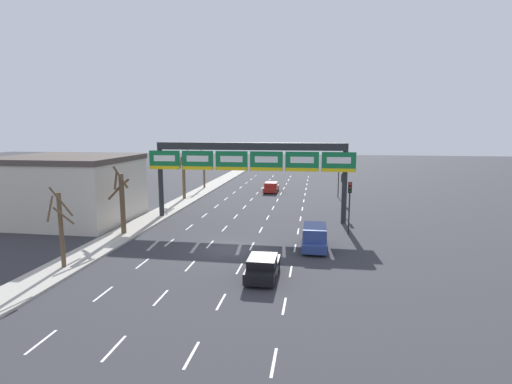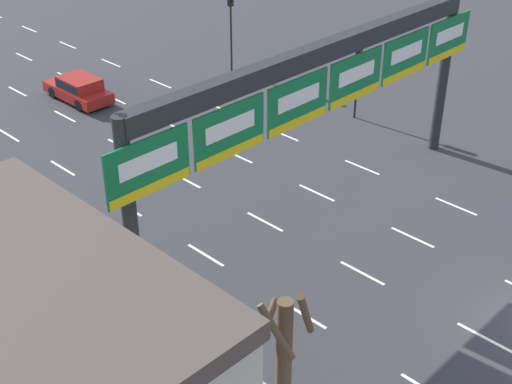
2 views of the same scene
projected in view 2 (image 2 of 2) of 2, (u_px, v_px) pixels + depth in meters
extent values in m
cube|color=white|center=(304.00, 315.00, 24.35)|extent=(0.12, 2.00, 0.01)
cube|color=white|center=(206.00, 255.00, 27.37)|extent=(0.12, 2.00, 0.01)
cube|color=white|center=(127.00, 207.00, 30.38)|extent=(0.12, 2.00, 0.01)
cube|color=white|center=(63.00, 168.00, 33.40)|extent=(0.12, 2.00, 0.01)
cube|color=white|center=(9.00, 135.00, 36.42)|extent=(0.12, 2.00, 0.01)
cube|color=white|center=(485.00, 338.00, 23.36)|extent=(0.12, 2.00, 0.01)
cube|color=white|center=(362.00, 273.00, 26.38)|extent=(0.12, 2.00, 0.01)
cube|color=white|center=(265.00, 222.00, 29.40)|extent=(0.12, 2.00, 0.01)
cube|color=white|center=(186.00, 180.00, 32.41)|extent=(0.12, 2.00, 0.01)
cube|color=white|center=(120.00, 145.00, 35.43)|extent=(0.12, 2.00, 0.01)
cube|color=white|center=(65.00, 116.00, 38.45)|extent=(0.12, 2.00, 0.01)
cube|color=white|center=(17.00, 91.00, 41.46)|extent=(0.12, 2.00, 0.01)
cube|color=white|center=(412.00, 237.00, 28.41)|extent=(0.12, 2.00, 0.01)
cube|color=white|center=(317.00, 193.00, 31.43)|extent=(0.12, 2.00, 0.01)
cube|color=white|center=(238.00, 156.00, 34.44)|extent=(0.12, 2.00, 0.01)
cube|color=white|center=(171.00, 125.00, 37.46)|extent=(0.12, 2.00, 0.01)
cube|color=white|center=(115.00, 99.00, 40.48)|extent=(0.12, 2.00, 0.01)
cube|color=white|center=(66.00, 77.00, 43.49)|extent=(0.12, 2.00, 0.01)
cube|color=white|center=(24.00, 57.00, 46.51)|extent=(0.12, 2.00, 0.01)
cube|color=white|center=(456.00, 206.00, 30.44)|extent=(0.12, 2.00, 0.01)
cube|color=white|center=(362.00, 167.00, 33.46)|extent=(0.12, 2.00, 0.01)
cube|color=white|center=(284.00, 135.00, 36.48)|extent=(0.12, 2.00, 0.01)
cube|color=white|center=(217.00, 107.00, 39.49)|extent=(0.12, 2.00, 0.01)
cube|color=white|center=(160.00, 84.00, 42.51)|extent=(0.12, 2.00, 0.01)
cube|color=white|center=(111.00, 63.00, 45.53)|extent=(0.12, 2.00, 0.01)
cube|color=white|center=(68.00, 45.00, 48.54)|extent=(0.12, 2.00, 0.01)
cube|color=white|center=(29.00, 29.00, 51.56)|extent=(0.12, 2.00, 0.01)
cylinder|color=#232628|center=(131.00, 228.00, 22.16)|extent=(0.49, 0.49, 7.57)
cylinder|color=#232628|center=(443.00, 76.00, 33.30)|extent=(0.49, 0.49, 7.57)
cube|color=#232628|center=(323.00, 52.00, 25.99)|extent=(18.10, 0.60, 0.70)
cube|color=#116B38|center=(148.00, 166.00, 21.29)|extent=(3.12, 0.08, 1.84)
cube|color=white|center=(149.00, 162.00, 21.18)|extent=(2.19, 0.02, 0.59)
cube|color=yellow|center=(151.00, 188.00, 21.65)|extent=(3.06, 0.02, 0.33)
cube|color=#116B38|center=(230.00, 131.00, 23.36)|extent=(3.12, 0.08, 1.84)
cube|color=white|center=(231.00, 127.00, 23.25)|extent=(2.19, 0.02, 0.59)
cube|color=yellow|center=(231.00, 152.00, 23.72)|extent=(3.06, 0.02, 0.33)
cube|color=#116B38|center=(298.00, 102.00, 25.44)|extent=(3.12, 0.08, 1.84)
cube|color=white|center=(299.00, 98.00, 25.33)|extent=(2.19, 0.02, 0.59)
cube|color=yellow|center=(298.00, 122.00, 25.80)|extent=(3.06, 0.02, 0.33)
cube|color=#116B38|center=(356.00, 77.00, 27.51)|extent=(3.12, 0.08, 1.84)
cube|color=white|center=(357.00, 74.00, 27.40)|extent=(2.19, 0.02, 0.59)
cube|color=yellow|center=(355.00, 96.00, 27.87)|extent=(3.06, 0.02, 0.33)
cube|color=#116B38|center=(405.00, 56.00, 29.59)|extent=(3.12, 0.08, 1.84)
cube|color=white|center=(407.00, 52.00, 29.48)|extent=(2.19, 0.02, 0.59)
cube|color=yellow|center=(404.00, 73.00, 29.95)|extent=(3.06, 0.02, 0.33)
cube|color=#116B38|center=(449.00, 37.00, 31.66)|extent=(3.12, 0.08, 1.84)
cube|color=white|center=(450.00, 34.00, 31.55)|extent=(2.19, 0.02, 0.59)
cube|color=yellow|center=(447.00, 54.00, 32.02)|extent=(3.06, 0.02, 0.33)
cube|color=maroon|center=(78.00, 92.00, 40.12)|extent=(1.83, 4.45, 0.60)
cube|color=maroon|center=(79.00, 83.00, 39.65)|extent=(1.68, 2.31, 0.62)
cube|color=black|center=(79.00, 83.00, 39.65)|extent=(1.72, 2.13, 0.44)
cylinder|color=black|center=(53.00, 92.00, 40.50)|extent=(0.22, 0.66, 0.66)
cylinder|color=black|center=(78.00, 84.00, 41.52)|extent=(0.22, 0.66, 0.66)
cylinder|color=black|center=(79.00, 105.00, 38.89)|extent=(0.22, 0.66, 0.66)
cylinder|color=black|center=(105.00, 97.00, 39.91)|extent=(0.22, 0.66, 0.66)
cylinder|color=black|center=(356.00, 89.00, 37.49)|extent=(0.12, 0.12, 3.27)
cube|color=black|center=(359.00, 51.00, 36.43)|extent=(0.30, 0.24, 0.90)
sphere|color=#3D0E0C|center=(362.00, 46.00, 36.20)|extent=(0.20, 0.20, 0.20)
sphere|color=#412F0C|center=(361.00, 52.00, 36.36)|extent=(0.20, 0.20, 0.20)
sphere|color=green|center=(361.00, 57.00, 36.51)|extent=(0.20, 0.20, 0.20)
cylinder|color=black|center=(231.00, 40.00, 43.13)|extent=(0.12, 0.12, 4.12)
sphere|color=#0E3515|center=(232.00, 4.00, 41.93)|extent=(0.20, 0.20, 0.20)
cylinder|color=brown|center=(283.00, 379.00, 18.12)|extent=(0.41, 0.41, 5.05)
cylinder|color=brown|center=(276.00, 332.00, 16.81)|extent=(0.45, 1.06, 1.38)
cylinder|color=brown|center=(253.00, 353.00, 17.44)|extent=(1.07, 1.53, 1.45)
cylinder|color=brown|center=(306.00, 314.00, 16.80)|extent=(1.15, 0.64, 1.90)
cylinder|color=brown|center=(266.00, 325.00, 17.55)|extent=(1.18, 0.47, 1.04)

